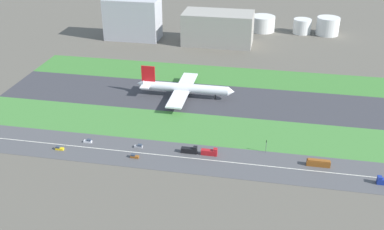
{
  "coord_description": "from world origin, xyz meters",
  "views": [
    {
      "loc": [
        37.32,
        -269.0,
        127.43
      ],
      "look_at": [
        -7.5,
        -36.5,
        6.0
      ],
      "focal_mm": 42.99,
      "sensor_mm": 36.0,
      "label": 1
    }
  ],
  "objects": [
    {
      "name": "highway",
      "position": [
        0.0,
        -73.0,
        0.05
      ],
      "size": [
        280.0,
        28.0,
        0.1
      ],
      "primitive_type": "cube",
      "color": "#4C4C4F",
      "rests_on": "ground_plane"
    },
    {
      "name": "hangar_building",
      "position": [
        -13.72,
        114.0,
        13.69
      ],
      "size": [
        59.58,
        31.23,
        27.38
      ],
      "primitive_type": "cube",
      "color": "#9E998E",
      "rests_on": "ground_plane"
    },
    {
      "name": "truck_2",
      "position": [
        7.91,
        -68.0,
        1.67
      ],
      "size": [
        8.4,
        2.5,
        4.0
      ],
      "color": "#B2191E",
      "rests_on": "highway"
    },
    {
      "name": "car_2",
      "position": [
        -71.13,
        -78.0,
        0.92
      ],
      "size": [
        4.4,
        1.8,
        2.0
      ],
      "rotation": [
        0.0,
        0.0,
        3.14
      ],
      "color": "yellow",
      "rests_on": "highway"
    },
    {
      "name": "grass_median_south",
      "position": [
        0.0,
        -41.0,
        0.05
      ],
      "size": [
        280.0,
        36.0,
        0.1
      ],
      "primitive_type": "cube",
      "color": "#427F38",
      "rests_on": "ground_plane"
    },
    {
      "name": "traffic_light",
      "position": [
        36.39,
        -60.01,
        4.29
      ],
      "size": [
        0.36,
        0.5,
        7.2
      ],
      "color": "#4C4C51",
      "rests_on": "highway"
    },
    {
      "name": "grass_median_north",
      "position": [
        0.0,
        41.0,
        0.05
      ],
      "size": [
        280.0,
        36.0,
        0.1
      ],
      "primitive_type": "cube",
      "color": "#3D7A33",
      "rests_on": "ground_plane"
    },
    {
      "name": "terminal_building",
      "position": [
        -90.0,
        114.0,
        17.97
      ],
      "size": [
        47.75,
        24.24,
        35.94
      ],
      "primitive_type": "cube",
      "color": "#B2B2B7",
      "rests_on": "ground_plane"
    },
    {
      "name": "ground_plane",
      "position": [
        0.0,
        0.0,
        0.0
      ],
      "size": [
        800.0,
        800.0,
        0.0
      ],
      "primitive_type": "plane",
      "color": "#5B564C"
    },
    {
      "name": "runway",
      "position": [
        0.0,
        0.0,
        0.05
      ],
      "size": [
        280.0,
        46.0,
        0.1
      ],
      "primitive_type": "cube",
      "color": "#38383D",
      "rests_on": "ground_plane"
    },
    {
      "name": "fuel_tank_centre",
      "position": [
        58.81,
        159.0,
        6.64
      ],
      "size": [
        16.34,
        16.34,
        13.27
      ],
      "primitive_type": "cylinder",
      "color": "silver",
      "rests_on": "ground_plane"
    },
    {
      "name": "car_0",
      "position": [
        -29.75,
        -78.0,
        0.92
      ],
      "size": [
        4.4,
        1.8,
        2.0
      ],
      "rotation": [
        0.0,
        0.0,
        3.14
      ],
      "color": "brown",
      "rests_on": "highway"
    },
    {
      "name": "car_3",
      "position": [
        -30.3,
        -68.0,
        0.92
      ],
      "size": [
        4.4,
        1.8,
        2.0
      ],
      "color": "#99999E",
      "rests_on": "highway"
    },
    {
      "name": "fuel_tank_east",
      "position": [
        81.71,
        159.0,
        8.02
      ],
      "size": [
        20.57,
        20.57,
        16.04
      ],
      "primitive_type": "cylinder",
      "color": "silver",
      "rests_on": "ground_plane"
    },
    {
      "name": "airliner",
      "position": [
        -20.42,
        0.0,
        6.23
      ],
      "size": [
        65.0,
        56.0,
        19.7
      ],
      "color": "white",
      "rests_on": "runway"
    },
    {
      "name": "bus_0",
      "position": [
        62.76,
        -68.0,
        1.82
      ],
      "size": [
        11.6,
        2.5,
        3.5
      ],
      "color": "brown",
      "rests_on": "highway"
    },
    {
      "name": "car_1",
      "position": [
        -59.01,
        -68.0,
        0.92
      ],
      "size": [
        4.4,
        1.8,
        2.0
      ],
      "color": "silver",
      "rests_on": "highway"
    },
    {
      "name": "truck_1",
      "position": [
        -2.69,
        -68.0,
        1.67
      ],
      "size": [
        8.4,
        2.5,
        4.0
      ],
      "color": "black",
      "rests_on": "highway"
    },
    {
      "name": "fuel_tank_west",
      "position": [
        22.43,
        159.0,
        7.07
      ],
      "size": [
        22.72,
        22.72,
        14.15
      ],
      "primitive_type": "cylinder",
      "color": "silver",
      "rests_on": "ground_plane"
    },
    {
      "name": "highway_centerline",
      "position": [
        0.0,
        -73.0,
        0.11
      ],
      "size": [
        266.0,
        0.5,
        0.01
      ],
      "primitive_type": "cube",
      "color": "silver",
      "rests_on": "highway"
    }
  ]
}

